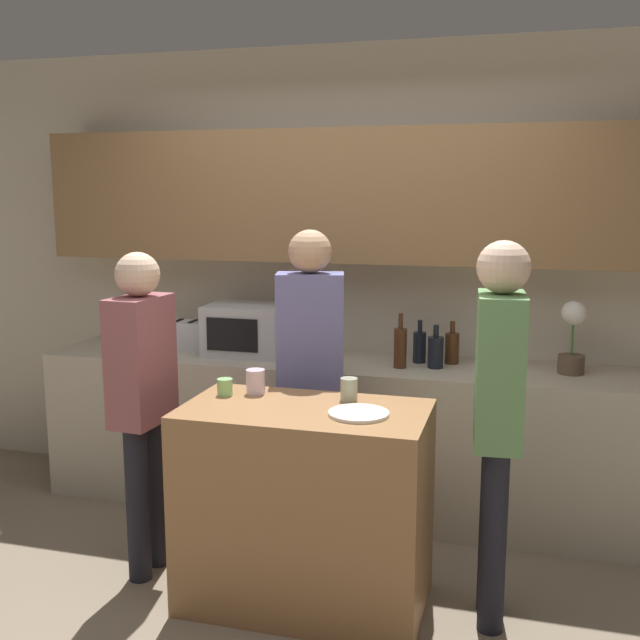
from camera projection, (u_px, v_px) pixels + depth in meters
name	position (u px, v px, depth m)	size (l,w,h in m)	color
ground_plane	(267.00, 640.00, 3.13)	(14.00, 14.00, 0.00)	#7F705B
back_wall	(358.00, 245.00, 4.45)	(6.40, 0.40, 2.70)	beige
back_counter	(346.00, 435.00, 4.37)	(3.60, 0.62, 0.89)	#B7AD99
kitchen_island	(305.00, 506.00, 3.36)	(1.08, 0.60, 0.92)	#996B42
microwave	(252.00, 329.00, 4.47)	(0.52, 0.39, 0.30)	#B7BABC
toaster	(186.00, 335.00, 4.59)	(0.26, 0.16, 0.18)	silver
potted_plant	(572.00, 337.00, 3.98)	(0.14, 0.14, 0.40)	brown
bottle_0	(400.00, 347.00, 4.13)	(0.07, 0.07, 0.31)	#472814
bottle_1	(419.00, 346.00, 4.25)	(0.07, 0.07, 0.25)	black
bottle_2	(436.00, 352.00, 4.13)	(0.09, 0.09, 0.24)	black
bottle_3	(452.00, 347.00, 4.23)	(0.08, 0.08, 0.24)	#472814
plate_on_island	(359.00, 413.00, 3.17)	(0.26, 0.26, 0.01)	white
cup_0	(349.00, 389.00, 3.39)	(0.08, 0.08, 0.10)	#A7AF94
cup_1	(225.00, 387.00, 3.48)	(0.07, 0.07, 0.08)	#95D983
cup_2	(255.00, 382.00, 3.50)	(0.09, 0.09, 0.11)	silver
person_left	(498.00, 402.00, 3.12)	(0.22, 0.35, 1.66)	black
person_center	(310.00, 361.00, 3.83)	(0.38, 0.27, 1.67)	black
person_right	(142.00, 388.00, 3.55)	(0.21, 0.35, 1.58)	black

